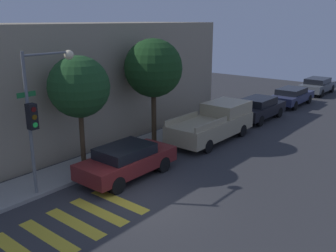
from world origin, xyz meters
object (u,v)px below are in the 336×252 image
traffic_light_pole (40,103)px  sedan_middle (259,108)px  sedan_far_end (292,96)px  sedan_tail_of_row (317,85)px  tree_near_corner (79,87)px  sedan_near_corner (127,160)px  pickup_truck (214,122)px  tree_midblock (153,68)px

traffic_light_pole → sedan_middle: size_ratio=1.17×
traffic_light_pole → sedan_far_end: size_ratio=1.13×
sedan_middle → sedan_tail_of_row: bearing=-0.0°
sedan_tail_of_row → tree_near_corner: 23.99m
sedan_tail_of_row → sedan_middle: bearing=180.0°
sedan_far_end → traffic_light_pole: bearing=176.4°
sedan_tail_of_row → sedan_near_corner: bearing=180.0°
sedan_near_corner → sedan_tail_of_row: 23.11m
pickup_truck → sedan_near_corner: bearing=-180.0°
traffic_light_pole → sedan_near_corner: 4.14m
pickup_truck → tree_midblock: size_ratio=1.03×
sedan_far_end → tree_midblock: 13.88m
tree_near_corner → sedan_far_end: bearing=-6.4°
sedan_middle → sedan_far_end: size_ratio=0.97×
pickup_truck → sedan_tail_of_row: bearing=-0.0°
tree_near_corner → traffic_light_pole: bearing=-161.9°
sedan_near_corner → tree_near_corner: size_ratio=0.88×
pickup_truck → tree_midblock: 4.45m
traffic_light_pole → sedan_far_end: (20.18, -1.27, -2.73)m
sedan_far_end → tree_near_corner: size_ratio=0.95×
sedan_near_corner → sedan_tail_of_row: size_ratio=0.95×
sedan_middle → tree_midblock: bearing=165.7°
pickup_truck → sedan_middle: (5.26, -0.00, -0.16)m
sedan_near_corner → tree_near_corner: tree_near_corner is taller
sedan_near_corner → sedan_middle: (11.84, 0.00, 0.03)m
sedan_far_end → tree_midblock: bearing=171.5°
traffic_light_pole → sedan_middle: 15.01m
sedan_near_corner → sedan_far_end: bearing=0.0°
sedan_tail_of_row → tree_midblock: bearing=174.0°
sedan_far_end → tree_midblock: tree_midblock is taller
sedan_tail_of_row → tree_near_corner: (-23.73, 2.00, 2.86)m
tree_midblock → sedan_middle: bearing=-14.3°
traffic_light_pole → pickup_truck: size_ratio=0.95×
pickup_truck → sedan_far_end: size_ratio=1.19×
pickup_truck → traffic_light_pole: bearing=172.3°
traffic_light_pole → pickup_truck: (9.45, -1.27, -2.51)m
sedan_far_end → tree_midblock: (-13.35, 2.00, 3.20)m
traffic_light_pole → sedan_middle: bearing=-4.9°
tree_midblock → sedan_far_end: bearing=-8.5°
traffic_light_pole → tree_midblock: 6.88m
sedan_near_corner → sedan_tail_of_row: (23.11, 0.00, 0.00)m
pickup_truck → tree_near_corner: 7.93m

